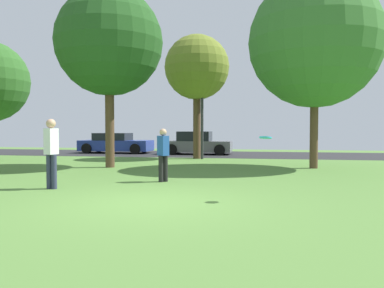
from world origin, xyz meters
name	(u,v)px	position (x,y,z in m)	size (l,w,h in m)	color
ground_plane	(150,203)	(0.00, 0.00, 0.00)	(44.00, 44.00, 0.00)	#547F38
road_strip	(226,154)	(0.00, 16.00, 0.00)	(44.00, 6.40, 0.01)	#28282B
oak_tree_left	(197,68)	(-1.17, 12.46, 4.70)	(3.35, 3.35, 6.41)	brown
oak_tree_right	(109,42)	(-3.81, 7.17, 5.00)	(4.28, 4.28, 7.15)	brown
birch_tree_lone	(315,42)	(4.22, 8.28, 4.94)	(5.16, 5.16, 7.53)	brown
person_thrower	(163,153)	(-0.59, 3.32, 0.85)	(0.39, 0.38, 1.56)	black
person_bystander	(51,150)	(-3.08, 1.46, 1.01)	(0.30, 0.36, 1.81)	#2D334C
frisbee_disc	(265,138)	(2.36, 0.72, 1.37)	(0.33, 0.34, 0.07)	#2DB2E0
parked_car_blue	(115,144)	(-7.08, 16.12, 0.60)	(4.51, 2.06, 1.28)	#233893
parked_car_grey	(197,144)	(-1.74, 15.89, 0.63)	(4.06, 2.04, 1.39)	slate
street_lamp_post	(202,115)	(-0.85, 12.20, 2.25)	(0.14, 0.14, 4.50)	#2D2D33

